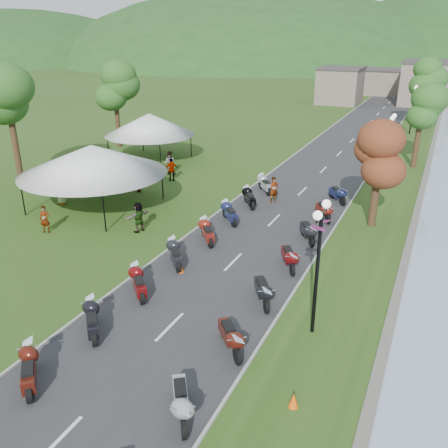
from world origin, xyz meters
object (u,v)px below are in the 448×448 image
at_px(pedestrian_a, 47,232).
at_px(pedestrian_b, 170,174).
at_px(vendor_tent_main, 94,177).
at_px(pedestrian_c, 139,192).

relative_size(pedestrian_a, pedestrian_b, 0.84).
height_order(vendor_tent_main, pedestrian_a, vendor_tent_main).
bearing_deg(pedestrian_b, vendor_tent_main, 66.70).
bearing_deg(pedestrian_b, pedestrian_a, 68.18).
bearing_deg(pedestrian_a, pedestrian_c, 64.35).
xyz_separation_m(vendor_tent_main, pedestrian_b, (0.43, 8.28, -2.00)).
relative_size(pedestrian_b, pedestrian_c, 0.94).
height_order(pedestrian_b, pedestrian_c, pedestrian_c).
distance_m(vendor_tent_main, pedestrian_b, 8.53).
distance_m(vendor_tent_main, pedestrian_a, 4.95).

